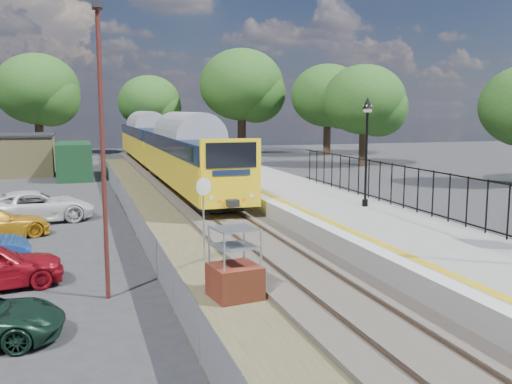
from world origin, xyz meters
name	(u,v)px	position (x,y,z in m)	size (l,w,h in m)	color
ground	(302,276)	(0.00, 0.00, 0.00)	(120.00, 120.00, 0.00)	#2D2D30
track_bed	(213,217)	(-0.47, 9.67, 0.09)	(5.90, 80.00, 0.29)	#473F38
platform	(322,210)	(4.20, 8.00, 0.45)	(5.00, 70.00, 0.90)	gray
platform_edge	(279,202)	(2.14, 8.00, 0.90)	(0.90, 70.00, 0.01)	silver
victorian_lamp_north	(367,126)	(5.30, 6.00, 4.30)	(0.44, 0.44, 4.60)	black
palisade_fence	(445,196)	(6.55, 2.24, 1.84)	(0.12, 26.00, 2.00)	black
wire_fence	(125,202)	(-4.20, 12.00, 0.60)	(0.06, 52.00, 1.20)	#999EA3
outbuilding	(13,156)	(-10.91, 31.21, 1.52)	(10.80, 10.10, 3.12)	tan
tree_line	(155,93)	(1.40, 42.00, 6.61)	(56.80, 43.80, 11.88)	#332319
train	(162,144)	(0.00, 28.65, 2.34)	(2.82, 40.83, 3.51)	yellow
brick_plinth	(235,265)	(-2.50, -1.41, 0.94)	(1.38, 1.38, 1.96)	brown
speed_sign	(204,205)	(-2.50, 2.34, 1.92)	(0.55, 0.21, 2.82)	#999EA3
carpark_lamp	(102,136)	(-5.69, -0.30, 4.30)	(0.25, 0.50, 7.61)	#51211B
car_white	(35,206)	(-8.19, 11.38, 0.71)	(2.34, 5.08, 1.41)	white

